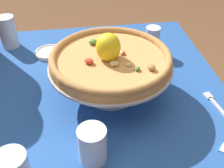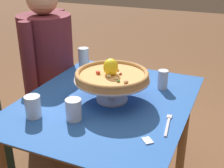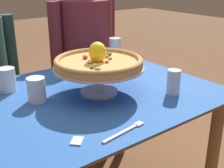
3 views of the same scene
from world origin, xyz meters
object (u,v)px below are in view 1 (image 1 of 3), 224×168
(water_glass_side_left, at_px, (92,146))
(dinner_fork, at_px, (219,109))
(pizza, at_px, (110,58))
(side_plate, at_px, (49,52))
(pizza_stand, at_px, (111,72))
(water_glass_front_right, at_px, (152,42))
(water_glass_back_right, at_px, (8,34))

(water_glass_side_left, distance_m, dinner_fork, 0.45)
(pizza, distance_m, side_plate, 0.40)
(pizza_stand, bearing_deg, water_glass_front_right, -39.34)
(water_glass_back_right, bearing_deg, dinner_fork, -125.57)
(water_glass_front_right, bearing_deg, water_glass_side_left, 150.26)
(pizza_stand, xyz_separation_m, pizza, (-0.00, 0.00, 0.06))
(water_glass_front_right, bearing_deg, pizza, 140.61)
(pizza, xyz_separation_m, water_glass_back_right, (0.39, 0.39, -0.09))
(pizza, height_order, dinner_fork, pizza)
(pizza_stand, relative_size, water_glass_side_left, 3.81)
(water_glass_side_left, bearing_deg, pizza, -17.98)
(dinner_fork, bearing_deg, pizza, 69.66)
(pizza, xyz_separation_m, water_glass_side_left, (-0.26, 0.08, -0.10))
(dinner_fork, bearing_deg, side_plate, 52.64)
(water_glass_back_right, relative_size, side_plate, 1.14)
(water_glass_side_left, xyz_separation_m, dinner_fork, (0.13, -0.42, -0.04))
(water_glass_back_right, xyz_separation_m, side_plate, (-0.09, -0.17, -0.05))
(pizza_stand, bearing_deg, water_glass_side_left, 161.94)
(water_glass_back_right, height_order, dinner_fork, water_glass_back_right)
(pizza, height_order, side_plate, pizza)
(pizza_stand, xyz_separation_m, water_glass_front_right, (0.26, -0.21, -0.04))
(pizza_stand, bearing_deg, side_plate, 36.04)
(dinner_fork, bearing_deg, water_glass_front_right, 18.61)
(side_plate, bearing_deg, pizza, -144.03)
(side_plate, bearing_deg, water_glass_back_right, 60.92)
(dinner_fork, bearing_deg, pizza_stand, 69.62)
(water_glass_back_right, xyz_separation_m, dinner_fork, (-0.52, -0.73, -0.06))
(water_glass_front_right, height_order, dinner_fork, water_glass_front_right)
(side_plate, relative_size, dinner_fork, 0.62)
(water_glass_back_right, distance_m, side_plate, 0.20)
(pizza_stand, relative_size, dinner_fork, 2.06)
(water_glass_front_right, bearing_deg, pizza_stand, 140.66)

